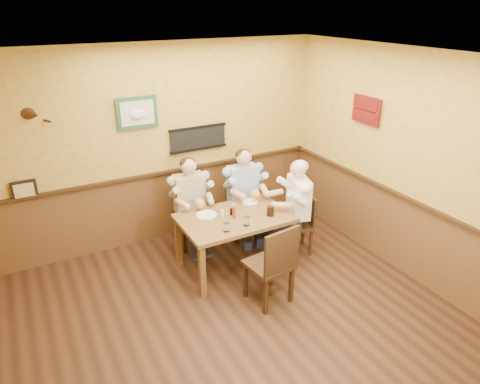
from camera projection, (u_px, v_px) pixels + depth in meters
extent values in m
plane|color=black|center=(239.00, 340.00, 4.50)|extent=(5.00, 5.00, 0.00)
cube|color=silver|center=(239.00, 65.00, 3.36)|extent=(5.00, 5.00, 0.02)
cube|color=gold|center=(154.00, 148.00, 5.94)|extent=(5.00, 0.02, 2.80)
cube|color=gold|center=(427.00, 175.00, 5.01)|extent=(0.02, 5.00, 2.80)
cube|color=brown|center=(160.00, 206.00, 6.29)|extent=(5.00, 0.02, 1.00)
cube|color=brown|center=(413.00, 241.00, 5.37)|extent=(0.02, 5.00, 1.00)
cube|color=black|center=(198.00, 138.00, 6.17)|extent=(0.88, 0.03, 0.34)
cube|color=#1D552C|center=(137.00, 113.00, 5.60)|extent=(0.54, 0.03, 0.42)
cube|color=black|center=(24.00, 190.00, 5.28)|extent=(0.30, 0.03, 0.26)
cube|color=maroon|center=(366.00, 110.00, 5.61)|extent=(0.03, 0.48, 0.36)
cube|color=brown|center=(235.00, 218.00, 5.46)|extent=(1.40, 0.90, 0.05)
cube|color=brown|center=(202.00, 272.00, 5.02)|extent=(0.07, 0.07, 0.70)
cube|color=brown|center=(292.00, 245.00, 5.58)|extent=(0.07, 0.07, 0.70)
cube|color=brown|center=(178.00, 242.00, 5.65)|extent=(0.07, 0.07, 0.70)
cube|color=brown|center=(261.00, 220.00, 6.20)|extent=(0.07, 0.07, 0.70)
cylinder|color=white|center=(226.00, 227.00, 5.08)|extent=(0.09, 0.09, 0.11)
cylinder|color=white|center=(247.00, 221.00, 5.21)|extent=(0.09, 0.09, 0.12)
cylinder|color=black|center=(270.00, 211.00, 5.45)|extent=(0.10, 0.10, 0.12)
cylinder|color=#B42613|center=(234.00, 212.00, 5.38)|extent=(0.05, 0.05, 0.17)
cylinder|color=silver|center=(222.00, 213.00, 5.43)|extent=(0.04, 0.04, 0.09)
cylinder|color=black|center=(231.00, 212.00, 5.47)|extent=(0.04, 0.04, 0.09)
cylinder|color=white|center=(206.00, 215.00, 5.47)|extent=(0.29, 0.29, 0.02)
cylinder|color=white|center=(250.00, 202.00, 5.83)|extent=(0.25, 0.25, 0.01)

